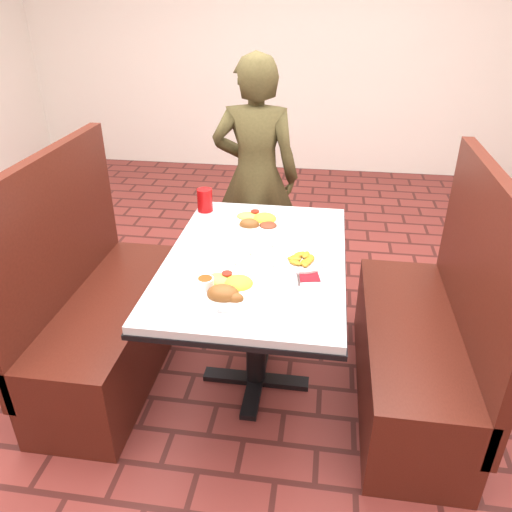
# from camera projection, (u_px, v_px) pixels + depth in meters

# --- Properties ---
(dining_table) EXTENTS (0.81, 1.21, 0.75)m
(dining_table) POSITION_uv_depth(u_px,v_px,m) (256.00, 274.00, 2.31)
(dining_table) COLOR silver
(dining_table) RESTS_ON ground
(booth_bench_left) EXTENTS (0.47, 1.20, 1.17)m
(booth_bench_left) POSITION_uv_depth(u_px,v_px,m) (103.00, 317.00, 2.57)
(booth_bench_left) COLOR #4C1B11
(booth_bench_left) RESTS_ON ground
(booth_bench_right) EXTENTS (0.47, 1.20, 1.17)m
(booth_bench_right) POSITION_uv_depth(u_px,v_px,m) (422.00, 346.00, 2.36)
(booth_bench_right) COLOR #4C1B11
(booth_bench_right) RESTS_ON ground
(diner_person) EXTENTS (0.55, 0.36, 1.51)m
(diner_person) POSITION_uv_depth(u_px,v_px,m) (256.00, 177.00, 3.18)
(diner_person) COLOR brown
(diner_person) RESTS_ON ground
(near_dinner_plate) EXTENTS (0.29, 0.29, 0.09)m
(near_dinner_plate) POSITION_uv_depth(u_px,v_px,m) (227.00, 285.00, 1.98)
(near_dinner_plate) COLOR white
(near_dinner_plate) RESTS_ON dining_table
(far_dinner_plate) EXTENTS (0.30, 0.30, 0.08)m
(far_dinner_plate) POSITION_uv_depth(u_px,v_px,m) (257.00, 219.00, 2.55)
(far_dinner_plate) COLOR white
(far_dinner_plate) RESTS_ON dining_table
(plantain_plate) EXTENTS (0.20, 0.20, 0.03)m
(plantain_plate) POSITION_uv_depth(u_px,v_px,m) (302.00, 261.00, 2.20)
(plantain_plate) COLOR white
(plantain_plate) RESTS_ON dining_table
(maroon_napkin) EXTENTS (0.11, 0.11, 0.00)m
(maroon_napkin) POSITION_uv_depth(u_px,v_px,m) (308.00, 276.00, 2.10)
(maroon_napkin) COLOR maroon
(maroon_napkin) RESTS_ON dining_table
(spoon_utensil) EXTENTS (0.02, 0.12, 0.00)m
(spoon_utensil) POSITION_uv_depth(u_px,v_px,m) (299.00, 278.00, 2.08)
(spoon_utensil) COLOR silver
(spoon_utensil) RESTS_ON dining_table
(red_tumbler) EXTENTS (0.08, 0.08, 0.12)m
(red_tumbler) POSITION_uv_depth(u_px,v_px,m) (205.00, 200.00, 2.69)
(red_tumbler) COLOR #AC0B0C
(red_tumbler) RESTS_ON dining_table
(paper_napkin) EXTENTS (0.19, 0.14, 0.01)m
(paper_napkin) POSITION_uv_depth(u_px,v_px,m) (301.00, 320.00, 1.82)
(paper_napkin) COLOR white
(paper_napkin) RESTS_ON dining_table
(knife_utensil) EXTENTS (0.01, 0.16, 0.00)m
(knife_utensil) POSITION_uv_depth(u_px,v_px,m) (225.00, 294.00, 1.97)
(knife_utensil) COLOR silver
(knife_utensil) RESTS_ON dining_table
(fork_utensil) EXTENTS (0.03, 0.14, 0.00)m
(fork_utensil) POSITION_uv_depth(u_px,v_px,m) (220.00, 301.00, 1.93)
(fork_utensil) COLOR silver
(fork_utensil) RESTS_ON dining_table
(lettuce_shreds) EXTENTS (0.28, 0.32, 0.00)m
(lettuce_shreds) POSITION_uv_depth(u_px,v_px,m) (266.00, 250.00, 2.31)
(lettuce_shreds) COLOR #80C04C
(lettuce_shreds) RESTS_ON dining_table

